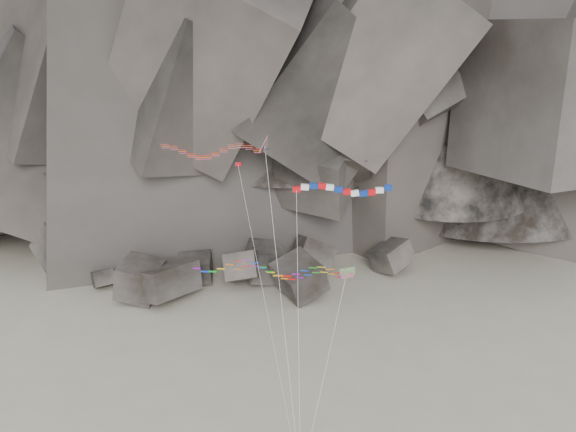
{
  "coord_description": "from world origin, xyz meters",
  "views": [
    {
      "loc": [
        5.26,
        -54.86,
        38.48
      ],
      "look_at": [
        3.39,
        6.0,
        19.63
      ],
      "focal_mm": 40.0,
      "sensor_mm": 36.0,
      "label": 1
    }
  ],
  "objects_px": {
    "banner_kite": "(342,191)",
    "parafoil_kite": "(264,269)",
    "pennant_kite": "(253,242)",
    "delta_kite": "(208,150)"
  },
  "relations": [
    {
      "from": "delta_kite",
      "to": "pennant_kite",
      "type": "distance_m",
      "value": 11.54
    },
    {
      "from": "delta_kite",
      "to": "parafoil_kite",
      "type": "distance_m",
      "value": 12.7
    },
    {
      "from": "parafoil_kite",
      "to": "delta_kite",
      "type": "bearing_deg",
      "value": 124.59
    },
    {
      "from": "delta_kite",
      "to": "parafoil_kite",
      "type": "height_order",
      "value": "delta_kite"
    },
    {
      "from": "parafoil_kite",
      "to": "pennant_kite",
      "type": "height_order",
      "value": "pennant_kite"
    },
    {
      "from": "delta_kite",
      "to": "banner_kite",
      "type": "xyz_separation_m",
      "value": [
        12.84,
        -0.99,
        -3.69
      ]
    },
    {
      "from": "banner_kite",
      "to": "pennant_kite",
      "type": "xyz_separation_m",
      "value": [
        -7.95,
        -7.27,
        -2.7
      ]
    },
    {
      "from": "delta_kite",
      "to": "parafoil_kite",
      "type": "xyz_separation_m",
      "value": [
        5.65,
        -5.35,
        -10.04
      ]
    },
    {
      "from": "parafoil_kite",
      "to": "pennant_kite",
      "type": "xyz_separation_m",
      "value": [
        -0.76,
        -2.91,
        3.64
      ]
    },
    {
      "from": "banner_kite",
      "to": "parafoil_kite",
      "type": "relative_size",
      "value": 1.41
    }
  ]
}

